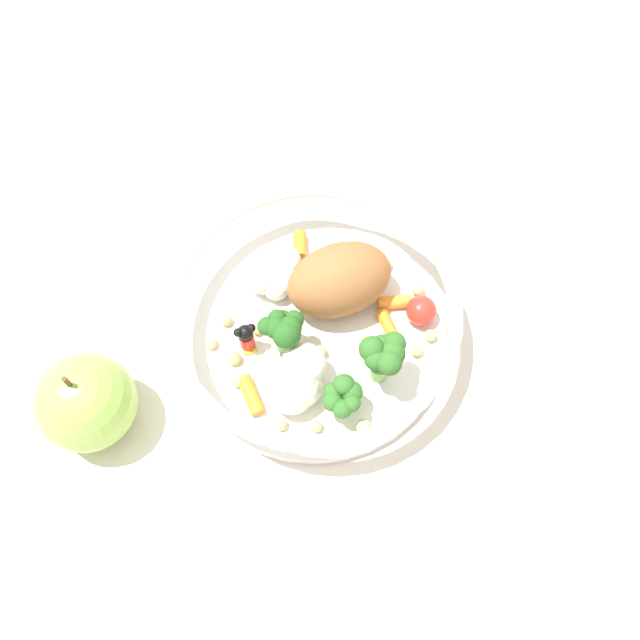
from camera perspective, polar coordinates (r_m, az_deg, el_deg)
ground_plane at (r=0.57m, az=-0.11°, el=0.42°), size 2.40×2.40×0.00m
food_container at (r=0.53m, az=0.01°, el=-0.15°), size 0.23×0.23×0.07m
loose_apple at (r=0.53m, az=-19.07°, el=-6.57°), size 0.07×0.07×0.09m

